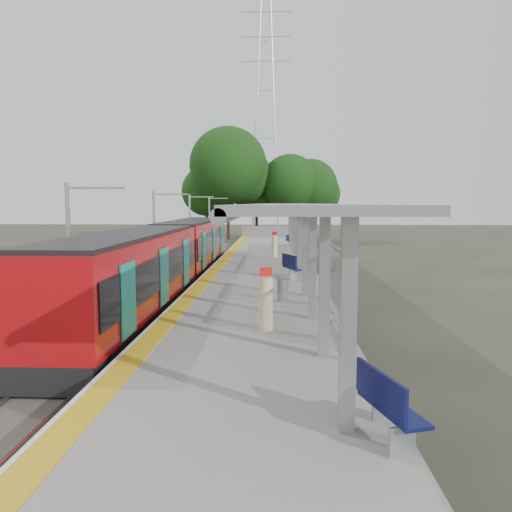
{
  "coord_description": "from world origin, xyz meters",
  "views": [
    {
      "loc": [
        0.86,
        -9.83,
        4.69
      ],
      "look_at": [
        -0.08,
        12.64,
        2.3
      ],
      "focal_mm": 35.0,
      "sensor_mm": 36.0,
      "label": 1
    }
  ],
  "objects": [
    {
      "name": "bench_far",
      "position": [
        1.97,
        33.74,
        1.48
      ],
      "size": [
        0.77,
        1.39,
        0.91
      ],
      "rotation": [
        0.0,
        0.0,
        0.29
      ],
      "color": "#101550",
      "rests_on": "platform"
    },
    {
      "name": "tree_cluster",
      "position": [
        -1.98,
        52.49,
        7.69
      ],
      "size": [
        19.68,
        11.57,
        13.91
      ],
      "color": "#382316",
      "rests_on": "ground"
    },
    {
      "name": "train",
      "position": [
        -4.5,
        14.62,
        2.05
      ],
      "size": [
        2.74,
        27.6,
        3.62
      ],
      "color": "black",
      "rests_on": "ground"
    },
    {
      "name": "catenary_masts",
      "position": [
        -6.22,
        19.0,
        2.91
      ],
      "size": [
        2.08,
        48.16,
        5.4
      ],
      "color": "#9EA0A5",
      "rests_on": "ground"
    },
    {
      "name": "pylon",
      "position": [
        -1.0,
        73.0,
        19.0
      ],
      "size": [
        8.0,
        4.0,
        38.0
      ],
      "primitive_type": null,
      "color": "#9EA0A5",
      "rests_on": "ground"
    },
    {
      "name": "ground",
      "position": [
        0.0,
        0.0,
        0.0
      ],
      "size": [
        200.0,
        200.0,
        0.0
      ],
      "primitive_type": "plane",
      "color": "#474438",
      "rests_on": "ground"
    },
    {
      "name": "trackbed",
      "position": [
        -4.5,
        20.0,
        0.12
      ],
      "size": [
        3.0,
        70.0,
        0.24
      ],
      "primitive_type": "cube",
      "color": "#59544C",
      "rests_on": "ground"
    },
    {
      "name": "tactile_strip",
      "position": [
        -2.55,
        20.0,
        1.01
      ],
      "size": [
        0.6,
        50.0,
        0.02
      ],
      "primitive_type": "cube",
      "color": "yellow",
      "rests_on": "platform"
    },
    {
      "name": "bench_near",
      "position": [
        2.61,
        -2.19,
        1.56
      ],
      "size": [
        0.91,
        1.62,
        1.06
      ],
      "rotation": [
        0.0,
        0.0,
        0.29
      ],
      "color": "#101550",
      "rests_on": "platform"
    },
    {
      "name": "platform",
      "position": [
        0.0,
        20.0,
        0.5
      ],
      "size": [
        6.0,
        50.0,
        1.0
      ],
      "primitive_type": "cube",
      "color": "gray",
      "rests_on": "ground"
    },
    {
      "name": "end_fence",
      "position": [
        0.0,
        44.95,
        1.6
      ],
      "size": [
        6.0,
        0.1,
        1.2
      ],
      "primitive_type": "cube",
      "color": "#9EA0A5",
      "rests_on": "platform"
    },
    {
      "name": "info_pillar_far",
      "position": [
        0.7,
        24.26,
        1.76
      ],
      "size": [
        0.39,
        0.39,
        1.75
      ],
      "rotation": [
        0.0,
        0.0,
        -0.34
      ],
      "color": "beige",
      "rests_on": "platform"
    },
    {
      "name": "canopy",
      "position": [
        1.61,
        16.19,
        4.2
      ],
      "size": [
        3.27,
        38.0,
        3.66
      ],
      "color": "#9EA0A5",
      "rests_on": "platform"
    },
    {
      "name": "bench_mid",
      "position": [
        1.61,
        14.55,
        1.62
      ],
      "size": [
        1.13,
        1.78,
        1.17
      ],
      "rotation": [
        0.0,
        0.0,
        0.38
      ],
      "color": "#101550",
      "rests_on": "platform"
    },
    {
      "name": "litter_bin",
      "position": [
        1.1,
        8.72,
        1.43
      ],
      "size": [
        0.53,
        0.53,
        0.85
      ],
      "primitive_type": "cylinder",
      "rotation": [
        0.0,
        0.0,
        0.33
      ],
      "color": "#9EA0A5",
      "rests_on": "platform"
    },
    {
      "name": "info_pillar_near",
      "position": [
        0.55,
        4.43,
        1.8
      ],
      "size": [
        0.41,
        0.41,
        1.84
      ],
      "rotation": [
        0.0,
        0.0,
        0.16
      ],
      "color": "beige",
      "rests_on": "platform"
    }
  ]
}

